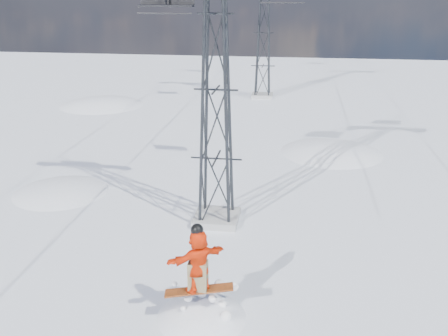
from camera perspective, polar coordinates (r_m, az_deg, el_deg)
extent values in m
sphere|color=white|center=(28.59, -16.42, -16.94)|extent=(16.00, 16.00, 16.00)
sphere|color=white|center=(34.07, 10.97, -13.61)|extent=(20.00, 20.00, 20.00)
sphere|color=white|center=(45.94, -12.68, -5.72)|extent=(22.00, 22.00, 22.00)
cube|color=#999999|center=(20.74, -0.85, -5.73)|extent=(1.80, 1.80, 0.30)
cube|color=#999999|center=(44.46, 4.38, 8.26)|extent=(1.80, 1.80, 0.30)
cube|color=#D65C1C|center=(14.45, -2.88, -13.77)|extent=(1.96, 0.68, 0.28)
imported|color=#FF390B|center=(13.94, -2.95, -10.50)|extent=(1.71, 1.50, 1.87)
cube|color=olive|center=(14.20, -2.91, -12.26)|extent=(0.66, 0.64, 0.86)
sphere|color=black|center=(13.50, -3.02, -7.14)|extent=(0.35, 0.35, 0.35)
cube|color=black|center=(20.59, -6.65, 17.94)|extent=(2.18, 0.49, 0.09)
cylinder|color=black|center=(20.34, -6.82, 17.14)|extent=(2.18, 0.07, 0.07)
cylinder|color=black|center=(23.16, 6.68, 18.24)|extent=(1.92, 0.06, 0.06)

